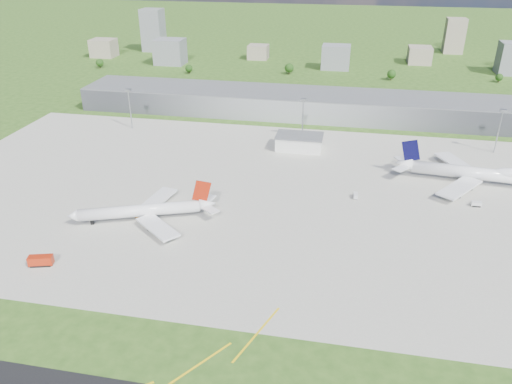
% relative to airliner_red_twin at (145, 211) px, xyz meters
% --- Properties ---
extents(ground, '(1400.00, 1400.00, 0.00)m').
position_rel_airliner_red_twin_xyz_m(ground, '(45.50, 145.20, -4.59)').
color(ground, '#2C4D18').
rests_on(ground, ground).
extents(apron, '(360.00, 190.00, 0.08)m').
position_rel_airliner_red_twin_xyz_m(apron, '(55.50, 35.20, -4.55)').
color(apron, '#9B988D').
rests_on(apron, ground).
extents(terminal, '(300.00, 42.00, 15.00)m').
position_rel_airliner_red_twin_xyz_m(terminal, '(45.50, 160.20, 2.91)').
color(terminal, gray).
rests_on(terminal, ground).
extents(ops_building, '(26.00, 16.00, 8.00)m').
position_rel_airliner_red_twin_xyz_m(ops_building, '(55.50, 95.20, -0.59)').
color(ops_building, silver).
rests_on(ops_building, ground).
extents(mast_west, '(3.50, 2.00, 25.90)m').
position_rel_airliner_red_twin_xyz_m(mast_west, '(-54.50, 110.20, 13.12)').
color(mast_west, gray).
rests_on(mast_west, ground).
extents(mast_center, '(3.50, 2.00, 25.90)m').
position_rel_airliner_red_twin_xyz_m(mast_center, '(55.50, 110.20, 13.12)').
color(mast_center, gray).
rests_on(mast_center, ground).
extents(mast_east, '(3.50, 2.00, 25.90)m').
position_rel_airliner_red_twin_xyz_m(mast_east, '(165.50, 110.20, 13.12)').
color(mast_east, gray).
rests_on(mast_east, ground).
extents(airliner_red_twin, '(60.37, 45.76, 17.22)m').
position_rel_airliner_red_twin_xyz_m(airliner_red_twin, '(0.00, 0.00, 0.00)').
color(airliner_red_twin, white).
rests_on(airliner_red_twin, ground).
extents(airliner_blue_quad, '(76.54, 59.73, 19.98)m').
position_rel_airliner_red_twin_xyz_m(airliner_blue_quad, '(147.58, 65.65, 0.97)').
color(airliner_blue_quad, white).
rests_on(airliner_blue_quad, ground).
extents(fire_truck, '(9.35, 5.57, 3.87)m').
position_rel_airliner_red_twin_xyz_m(fire_truck, '(-25.45, -39.44, -2.66)').
color(fire_truck, '#A1210B').
rests_on(fire_truck, ground).
extents(tug_yellow, '(3.38, 3.71, 1.65)m').
position_rel_airliner_red_twin_xyz_m(tug_yellow, '(-4.00, 1.16, -3.72)').
color(tug_yellow, '#B9640A').
rests_on(tug_yellow, ground).
extents(van_white_near, '(2.26, 4.57, 2.32)m').
position_rel_airliner_red_twin_xyz_m(van_white_near, '(88.77, 38.33, -3.41)').
color(van_white_near, silver).
rests_on(van_white_near, ground).
extents(van_white_far, '(4.58, 2.38, 2.34)m').
position_rel_airliner_red_twin_xyz_m(van_white_far, '(142.88, 40.44, -3.40)').
color(van_white_far, silver).
rests_on(van_white_far, ground).
extents(bldg_far_w, '(24.00, 20.00, 18.00)m').
position_rel_airliner_red_twin_xyz_m(bldg_far_w, '(-174.50, 315.20, 4.41)').
color(bldg_far_w, gray).
rests_on(bldg_far_w, ground).
extents(bldg_w, '(28.00, 22.00, 24.00)m').
position_rel_airliner_red_twin_xyz_m(bldg_w, '(-94.50, 295.20, 7.41)').
color(bldg_w, slate).
rests_on(bldg_w, ground).
extents(bldg_cw, '(20.00, 18.00, 14.00)m').
position_rel_airliner_red_twin_xyz_m(bldg_cw, '(-14.50, 335.20, 2.41)').
color(bldg_cw, gray).
rests_on(bldg_cw, ground).
extents(bldg_c, '(26.00, 20.00, 22.00)m').
position_rel_airliner_red_twin_xyz_m(bldg_c, '(65.50, 305.20, 6.41)').
color(bldg_c, slate).
rests_on(bldg_c, ground).
extents(bldg_ce, '(22.00, 24.00, 16.00)m').
position_rel_airliner_red_twin_xyz_m(bldg_ce, '(145.50, 345.20, 3.41)').
color(bldg_ce, gray).
rests_on(bldg_ce, ground).
extents(bldg_tall_w, '(22.00, 20.00, 44.00)m').
position_rel_airliner_red_twin_xyz_m(bldg_tall_w, '(-134.50, 355.20, 17.41)').
color(bldg_tall_w, slate).
rests_on(bldg_tall_w, ground).
extents(bldg_tall_e, '(20.00, 18.00, 36.00)m').
position_rel_airliner_red_twin_xyz_m(bldg_tall_e, '(185.50, 405.20, 13.41)').
color(bldg_tall_e, gray).
rests_on(bldg_tall_e, ground).
extents(tree_far_w, '(7.20, 7.20, 8.80)m').
position_rel_airliner_red_twin_xyz_m(tree_far_w, '(-154.50, 265.20, 0.60)').
color(tree_far_w, '#382314').
rests_on(tree_far_w, ground).
extents(tree_w, '(6.75, 6.75, 8.25)m').
position_rel_airliner_red_twin_xyz_m(tree_w, '(-64.50, 260.20, 0.27)').
color(tree_w, '#382314').
rests_on(tree_w, ground).
extents(tree_c, '(8.10, 8.10, 9.90)m').
position_rel_airliner_red_twin_xyz_m(tree_c, '(25.50, 275.20, 1.25)').
color(tree_c, '#382314').
rests_on(tree_c, ground).
extents(tree_e, '(7.65, 7.65, 9.35)m').
position_rel_airliner_red_twin_xyz_m(tree_e, '(115.50, 270.20, 0.92)').
color(tree_e, '#382314').
rests_on(tree_e, ground).
extents(tree_far_e, '(6.30, 6.30, 7.70)m').
position_rel_airliner_red_twin_xyz_m(tree_far_e, '(205.50, 280.20, -0.05)').
color(tree_far_e, '#382314').
rests_on(tree_far_e, ground).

